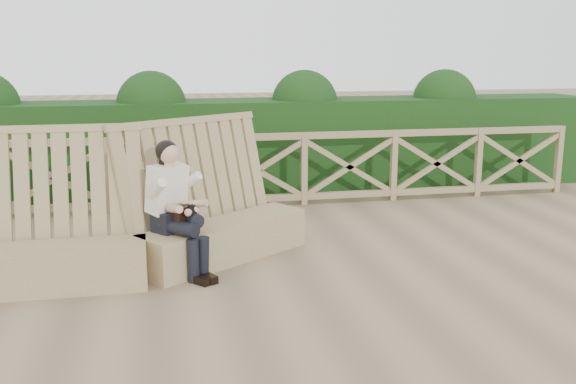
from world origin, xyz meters
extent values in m
plane|color=brown|center=(0.00, 0.00, 0.00)|extent=(60.00, 60.00, 0.00)
cube|color=olive|center=(-2.62, 0.53, 0.22)|extent=(2.06, 0.51, 0.44)
cube|color=olive|center=(-2.62, 0.80, 0.79)|extent=(2.06, 0.45, 1.56)
cube|color=olive|center=(-0.75, 1.11, 0.22)|extent=(1.97, 1.58, 0.44)
cube|color=olive|center=(-0.90, 1.34, 0.79)|extent=(1.94, 1.53, 1.56)
cube|color=black|center=(-1.33, 0.84, 0.55)|extent=(0.44, 0.43, 0.22)
cube|color=beige|center=(-1.36, 0.87, 0.89)|extent=(0.49, 0.47, 0.52)
sphere|color=tan|center=(-1.33, 0.84, 1.26)|extent=(0.29, 0.29, 0.21)
sphere|color=black|center=(-1.35, 0.86, 1.28)|extent=(0.32, 0.32, 0.23)
cylinder|color=black|center=(-1.27, 0.62, 0.53)|extent=(0.40, 0.45, 0.15)
cylinder|color=black|center=(-1.16, 0.73, 0.60)|extent=(0.41, 0.45, 0.16)
cylinder|color=black|center=(-1.14, 0.44, 0.22)|extent=(0.17, 0.17, 0.44)
cylinder|color=black|center=(-1.03, 0.50, 0.22)|extent=(0.17, 0.17, 0.44)
cube|color=black|center=(-1.08, 0.37, 0.04)|extent=(0.22, 0.24, 0.08)
cube|color=black|center=(-0.99, 0.42, 0.04)|extent=(0.22, 0.24, 0.08)
cube|color=black|center=(-1.20, 0.71, 0.65)|extent=(0.31, 0.29, 0.18)
cube|color=black|center=(-1.12, 0.57, 0.71)|extent=(0.11, 0.11, 0.12)
cube|color=olive|center=(0.00, 3.50, 1.05)|extent=(10.10, 0.07, 0.10)
cube|color=olive|center=(0.00, 3.50, 0.12)|extent=(10.10, 0.07, 0.10)
cube|color=black|center=(0.00, 4.70, 0.75)|extent=(12.00, 1.20, 1.50)
camera|label=1|loc=(-1.45, -5.77, 2.29)|focal=40.00mm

